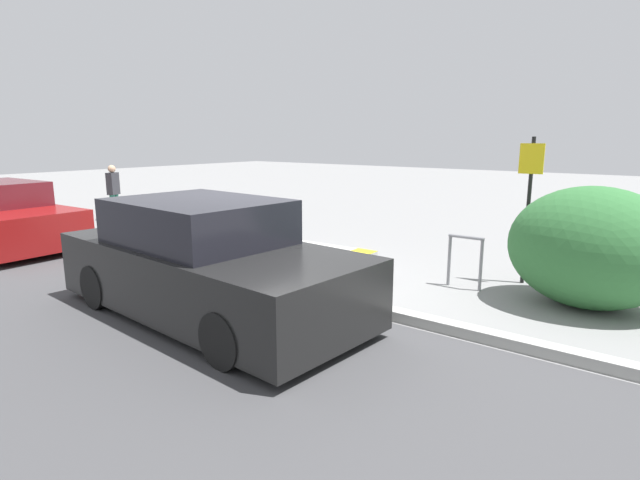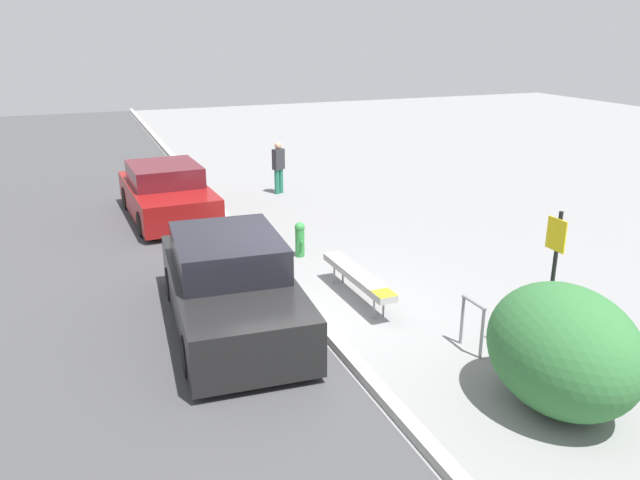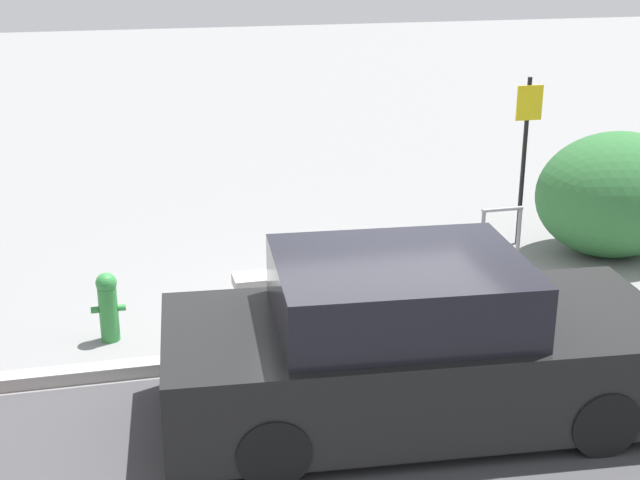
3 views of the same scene
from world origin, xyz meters
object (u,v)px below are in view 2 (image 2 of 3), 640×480
parked_car_near (230,286)px  parked_car_far (167,193)px  sign_post (553,274)px  fire_hydrant (300,238)px  bike_rack (472,321)px  pedestrian (279,166)px  bench (358,276)px

parked_car_near → parked_car_far: parked_car_near is taller
sign_post → parked_car_near: sign_post is taller
fire_hydrant → sign_post: bearing=18.3°
fire_hydrant → parked_car_near: (2.64, -2.16, 0.27)m
bike_rack → parked_car_far: 9.48m
pedestrian → parked_car_far: pedestrian is taller
pedestrian → parked_car_near: bearing=41.6°
bench → sign_post: (2.99, 1.63, 0.93)m
bike_rack → sign_post: 1.37m
bench → parked_car_far: 7.00m
pedestrian → parked_car_far: (1.28, -3.45, -0.19)m
bench → bike_rack: size_ratio=2.85×
sign_post → parked_car_far: size_ratio=0.54×
bench → fire_hydrant: size_ratio=3.07×
sign_post → parked_car_near: (-2.88, -3.99, -0.71)m
bench → pedestrian: 7.95m
parked_car_near → fire_hydrant: bearing=144.6°
bench → pedestrian: size_ratio=1.53×
parked_car_near → bench: bearing=96.5°
pedestrian → parked_car_near: 8.68m
fire_hydrant → parked_car_far: 4.61m
sign_post → parked_car_far: sign_post is taller
fire_hydrant → pedestrian: pedestrian is taller
sign_post → fire_hydrant: sign_post is taller
parked_car_near → bike_rack: bearing=58.7°
sign_post → parked_car_far: 10.41m
bike_rack → parked_car_far: bearing=-160.4°
bike_rack → fire_hydrant: size_ratio=1.08×
pedestrian → parked_car_near: pedestrian is taller
parked_car_near → pedestrian: bearing=160.6°
pedestrian → sign_post: bearing=67.9°
fire_hydrant → bench: bearing=4.3°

